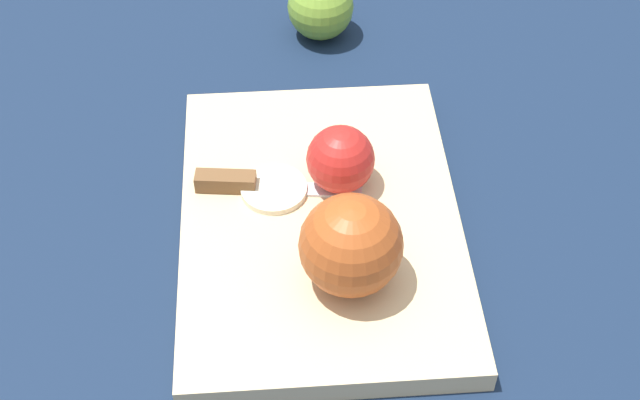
% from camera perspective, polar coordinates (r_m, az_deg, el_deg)
% --- Properties ---
extents(ground_plane, '(4.00, 4.00, 0.00)m').
position_cam_1_polar(ground_plane, '(0.84, 0.00, -2.05)').
color(ground_plane, '#14233D').
extents(cutting_board, '(0.38, 0.28, 0.02)m').
position_cam_1_polar(cutting_board, '(0.83, 0.00, -1.51)').
color(cutting_board, '#D1B789').
rests_on(cutting_board, ground_plane).
extents(apple_half_left, '(0.09, 0.09, 0.09)m').
position_cam_1_polar(apple_half_left, '(0.74, 1.97, -2.90)').
color(apple_half_left, '#AD4C1E').
rests_on(apple_half_left, cutting_board).
extents(apple_half_right, '(0.06, 0.06, 0.06)m').
position_cam_1_polar(apple_half_right, '(0.82, 1.31, 2.63)').
color(apple_half_right, red).
rests_on(apple_half_right, cutting_board).
extents(knife, '(0.02, 0.16, 0.02)m').
position_cam_1_polar(knife, '(0.84, -4.90, 1.07)').
color(knife, silver).
rests_on(knife, cutting_board).
extents(apple_slice, '(0.06, 0.06, 0.01)m').
position_cam_1_polar(apple_slice, '(0.84, -2.99, 0.70)').
color(apple_slice, beige).
rests_on(apple_slice, cutting_board).
extents(apple_whole, '(0.08, 0.08, 0.09)m').
position_cam_1_polar(apple_whole, '(1.04, 0.08, 12.26)').
color(apple_whole, olive).
rests_on(apple_whole, ground_plane).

